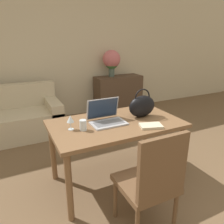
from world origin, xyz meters
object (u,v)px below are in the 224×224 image
object	(u,v)px
drinking_glass	(83,125)
handbag	(142,106)
chair	(152,180)
laptop	(106,116)
couch	(6,121)
flower_vase	(112,61)
wine_glass	(70,120)

from	to	relation	value
drinking_glass	handbag	size ratio (longest dim) A/B	0.32
chair	laptop	world-z (taller)	laptop
drinking_glass	handbag	bearing A→B (deg)	5.45
couch	drinking_glass	bearing A→B (deg)	-69.40
chair	couch	size ratio (longest dim) A/B	0.55
handbag	flower_vase	world-z (taller)	flower_vase
drinking_glass	flower_vase	world-z (taller)	flower_vase
couch	wine_glass	world-z (taller)	wine_glass
laptop	wine_glass	bearing A→B (deg)	-174.64
chair	wine_glass	size ratio (longest dim) A/B	6.51
couch	flower_vase	size ratio (longest dim) A/B	3.22
wine_glass	flower_vase	size ratio (longest dim) A/B	0.27
laptop	wine_glass	distance (m)	0.40
laptop	drinking_glass	bearing A→B (deg)	-160.60
laptop	handbag	bearing A→B (deg)	-4.39
chair	handbag	bearing A→B (deg)	62.67
drinking_glass	flower_vase	xyz separation A→B (m)	(1.40, 2.25, 0.34)
chair	flower_vase	size ratio (longest dim) A/B	1.76
drinking_glass	handbag	distance (m)	0.72
couch	flower_vase	xyz separation A→B (m)	(2.11, 0.37, 0.84)
chair	handbag	distance (m)	0.94
couch	drinking_glass	world-z (taller)	drinking_glass
flower_vase	drinking_glass	bearing A→B (deg)	-121.90
couch	flower_vase	bearing A→B (deg)	9.93
wine_glass	handbag	distance (m)	0.82
flower_vase	laptop	bearing A→B (deg)	-117.37
couch	wine_glass	xyz separation A→B (m)	(0.60, -1.81, 0.55)
drinking_glass	flower_vase	bearing A→B (deg)	58.10
handbag	flower_vase	xyz separation A→B (m)	(0.68, 2.18, 0.26)
drinking_glass	couch	bearing A→B (deg)	110.60
chair	laptop	distance (m)	0.85
handbag	flower_vase	bearing A→B (deg)	72.63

